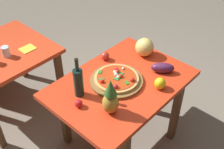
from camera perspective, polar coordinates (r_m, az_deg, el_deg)
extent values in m
plane|color=gray|center=(2.90, 1.55, -12.77)|extent=(10.00, 10.00, 0.00)
cube|color=brown|center=(2.71, 12.67, -7.51)|extent=(0.06, 0.06, 0.70)
cube|color=brown|center=(2.65, -9.58, -8.25)|extent=(0.06, 0.06, 0.70)
cube|color=brown|center=(3.00, 1.05, -0.85)|extent=(0.06, 0.06, 0.70)
cube|color=red|center=(2.37, 1.84, -1.90)|extent=(1.18, 0.83, 0.04)
cube|color=brown|center=(3.02, -10.33, -1.27)|extent=(0.06, 0.06, 0.70)
cube|color=brown|center=(3.56, -18.12, 4.17)|extent=(0.06, 0.06, 0.70)
cube|color=red|center=(2.94, -21.69, 4.05)|extent=(0.93, 0.87, 0.04)
cylinder|color=brown|center=(2.35, 0.90, -1.23)|extent=(0.44, 0.44, 0.02)
cylinder|color=#DFA359|center=(2.34, 0.90, -0.79)|extent=(0.37, 0.37, 0.02)
cylinder|color=#C23D16|center=(2.33, 0.90, -0.54)|extent=(0.33, 0.33, 0.00)
sphere|color=red|center=(2.22, 0.71, -2.44)|extent=(0.04, 0.04, 0.04)
sphere|color=red|center=(2.37, 1.10, 0.58)|extent=(0.04, 0.04, 0.04)
sphere|color=red|center=(2.40, 0.86, 1.06)|extent=(0.03, 0.03, 0.03)
sphere|color=red|center=(2.27, -2.01, -1.40)|extent=(0.04, 0.04, 0.04)
sphere|color=red|center=(2.33, 1.73, -0.31)|extent=(0.04, 0.04, 0.04)
sphere|color=red|center=(2.29, 4.10, -1.07)|extent=(0.04, 0.04, 0.04)
cube|color=#387A39|center=(2.30, -2.15, -0.98)|extent=(0.05, 0.04, 0.00)
cube|color=#23802A|center=(2.38, -2.42, 0.49)|extent=(0.05, 0.05, 0.00)
cube|color=#317039|center=(2.36, 1.84, 0.22)|extent=(0.04, 0.05, 0.00)
cube|color=#317F22|center=(2.27, 3.02, -1.65)|extent=(0.04, 0.05, 0.00)
cube|color=#307B30|center=(2.31, 0.89, -0.90)|extent=(0.04, 0.05, 0.00)
cube|color=#2B8333|center=(2.32, 1.46, -0.54)|extent=(0.05, 0.05, 0.00)
sphere|color=white|center=(2.37, 0.61, 0.49)|extent=(0.03, 0.03, 0.03)
sphere|color=#E1F1D0|center=(2.31, 1.26, -0.54)|extent=(0.03, 0.03, 0.03)
sphere|color=white|center=(2.41, 2.25, 1.20)|extent=(0.02, 0.02, 0.02)
sphere|color=silver|center=(2.34, 0.84, 0.00)|extent=(0.03, 0.03, 0.03)
cylinder|color=black|center=(2.18, -6.77, -1.68)|extent=(0.08, 0.08, 0.24)
cylinder|color=black|center=(2.08, -7.10, 1.77)|extent=(0.03, 0.03, 0.09)
cylinder|color=black|center=(2.05, -7.22, 2.95)|extent=(0.03, 0.03, 0.02)
ellipsoid|color=#B48D31|center=(2.05, -0.30, -5.77)|extent=(0.12, 0.12, 0.18)
cone|color=#356124|center=(1.95, -0.32, -2.62)|extent=(0.10, 0.10, 0.13)
sphere|color=#ECD16B|center=(2.64, 6.58, 5.50)|extent=(0.17, 0.17, 0.17)
ellipsoid|color=yellow|center=(2.31, 9.66, -1.81)|extent=(0.09, 0.09, 0.10)
ellipsoid|color=#512147|center=(2.47, 10.18, 1.33)|extent=(0.19, 0.21, 0.09)
sphere|color=red|center=(2.14, -6.75, -5.83)|extent=(0.06, 0.06, 0.06)
sphere|color=red|center=(2.59, -1.40, 3.74)|extent=(0.08, 0.08, 0.08)
cylinder|color=silver|center=(2.81, -20.64, 4.35)|extent=(0.07, 0.07, 0.10)
cube|color=yellow|center=(2.87, -16.66, 5.00)|extent=(0.14, 0.12, 0.01)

